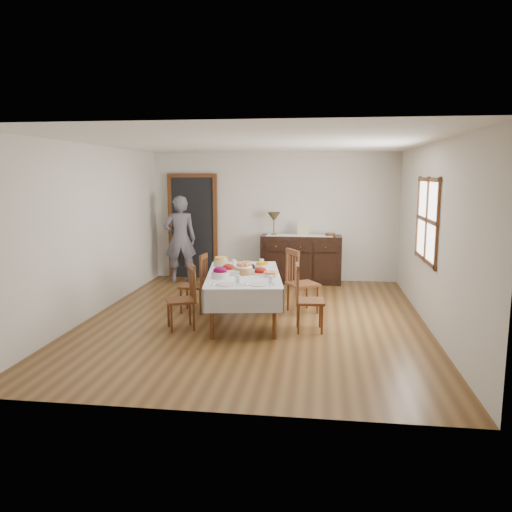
# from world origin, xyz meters

# --- Properties ---
(ground) EXTENTS (6.00, 6.00, 0.00)m
(ground) POSITION_xyz_m (0.00, 0.00, 0.00)
(ground) COLOR brown
(room_shell) EXTENTS (5.02, 6.02, 2.65)m
(room_shell) POSITION_xyz_m (-0.15, 0.42, 1.64)
(room_shell) COLOR white
(room_shell) RESTS_ON ground
(dining_table) EXTENTS (1.34, 2.20, 0.71)m
(dining_table) POSITION_xyz_m (-0.17, -0.05, 0.62)
(dining_table) COLOR silver
(dining_table) RESTS_ON ground
(chair_left_near) EXTENTS (0.51, 0.51, 0.92)m
(chair_left_near) POSITION_xyz_m (-0.93, -0.58, 0.47)
(chair_left_near) COLOR #532B14
(chair_left_near) RESTS_ON ground
(chair_left_far) EXTENTS (0.40, 0.40, 0.93)m
(chair_left_far) POSITION_xyz_m (-0.98, 0.30, 0.47)
(chair_left_far) COLOR #532B14
(chair_left_far) RESTS_ON ground
(chair_right_near) EXTENTS (0.42, 0.42, 0.94)m
(chair_right_near) POSITION_xyz_m (0.77, -0.45, 0.48)
(chair_right_near) COLOR #532B14
(chair_right_near) RESTS_ON ground
(chair_right_far) EXTENTS (0.58, 0.58, 1.02)m
(chair_right_far) POSITION_xyz_m (0.65, 0.47, 0.51)
(chair_right_far) COLOR #532B14
(chair_right_far) RESTS_ON ground
(sideboard) EXTENTS (1.59, 0.58, 0.96)m
(sideboard) POSITION_xyz_m (0.57, 2.72, 0.48)
(sideboard) COLOR black
(sideboard) RESTS_ON ground
(person) EXTENTS (0.66, 0.52, 1.86)m
(person) POSITION_xyz_m (-1.85, 2.48, 0.93)
(person) COLOR #53515B
(person) RESTS_ON ground
(bread_basket) EXTENTS (0.27, 0.27, 0.18)m
(bread_basket) POSITION_xyz_m (-0.16, -0.10, 0.79)
(bread_basket) COLOR olive
(bread_basket) RESTS_ON dining_table
(egg_basket) EXTENTS (0.27, 0.27, 0.11)m
(egg_basket) POSITION_xyz_m (-0.19, 0.37, 0.75)
(egg_basket) COLOR black
(egg_basket) RESTS_ON dining_table
(ham_platter_a) EXTENTS (0.28, 0.28, 0.11)m
(ham_platter_a) POSITION_xyz_m (-0.44, 0.17, 0.74)
(ham_platter_a) COLOR silver
(ham_platter_a) RESTS_ON dining_table
(ham_platter_b) EXTENTS (0.28, 0.28, 0.11)m
(ham_platter_b) POSITION_xyz_m (0.09, -0.03, 0.74)
(ham_platter_b) COLOR silver
(ham_platter_b) RESTS_ON dining_table
(beet_bowl) EXTENTS (0.25, 0.25, 0.16)m
(beet_bowl) POSITION_xyz_m (-0.45, -0.40, 0.78)
(beet_bowl) COLOR silver
(beet_bowl) RESTS_ON dining_table
(carrot_bowl) EXTENTS (0.21, 0.21, 0.10)m
(carrot_bowl) POSITION_xyz_m (0.06, 0.39, 0.75)
(carrot_bowl) COLOR silver
(carrot_bowl) RESTS_ON dining_table
(pineapple_bowl) EXTENTS (0.23, 0.23, 0.15)m
(pineapple_bowl) POSITION_xyz_m (-0.61, 0.49, 0.78)
(pineapple_bowl) COLOR tan
(pineapple_bowl) RESTS_ON dining_table
(casserole_dish) EXTENTS (0.23, 0.23, 0.07)m
(casserole_dish) POSITION_xyz_m (0.26, -0.22, 0.74)
(casserole_dish) COLOR silver
(casserole_dish) RESTS_ON dining_table
(butter_dish) EXTENTS (0.15, 0.11, 0.07)m
(butter_dish) POSITION_xyz_m (-0.27, -0.21, 0.74)
(butter_dish) COLOR silver
(butter_dish) RESTS_ON dining_table
(setting_left) EXTENTS (0.44, 0.31, 0.10)m
(setting_left) POSITION_xyz_m (-0.24, -0.79, 0.73)
(setting_left) COLOR silver
(setting_left) RESTS_ON dining_table
(setting_right) EXTENTS (0.44, 0.31, 0.10)m
(setting_right) POSITION_xyz_m (0.19, -0.74, 0.73)
(setting_right) COLOR silver
(setting_right) RESTS_ON dining_table
(glass_far_a) EXTENTS (0.07, 0.07, 0.09)m
(glass_far_a) POSITION_xyz_m (-0.42, 0.59, 0.76)
(glass_far_a) COLOR white
(glass_far_a) RESTS_ON dining_table
(glass_far_b) EXTENTS (0.07, 0.07, 0.11)m
(glass_far_b) POSITION_xyz_m (0.02, 0.63, 0.76)
(glass_far_b) COLOR white
(glass_far_b) RESTS_ON dining_table
(runner) EXTENTS (1.30, 0.35, 0.01)m
(runner) POSITION_xyz_m (0.54, 2.71, 0.96)
(runner) COLOR white
(runner) RESTS_ON sideboard
(table_lamp) EXTENTS (0.26, 0.26, 0.46)m
(table_lamp) POSITION_xyz_m (0.02, 2.69, 1.31)
(table_lamp) COLOR brown
(table_lamp) RESTS_ON sideboard
(picture_frame) EXTENTS (0.22, 0.08, 0.28)m
(picture_frame) POSITION_xyz_m (0.61, 2.63, 1.10)
(picture_frame) COLOR #C4B788
(picture_frame) RESTS_ON sideboard
(deco_bowl) EXTENTS (0.20, 0.20, 0.06)m
(deco_bowl) POSITION_xyz_m (1.14, 2.68, 0.99)
(deco_bowl) COLOR #532B14
(deco_bowl) RESTS_ON sideboard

